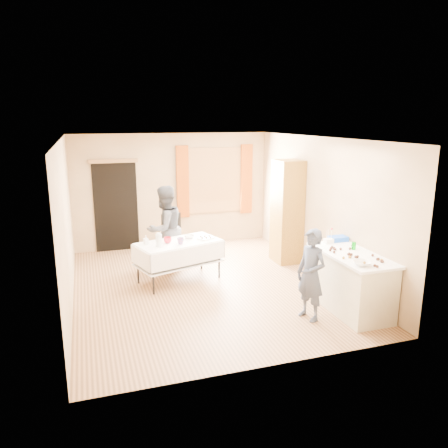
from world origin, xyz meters
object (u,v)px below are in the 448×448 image
object	(u,v)px
party_table	(179,258)
chair	(175,248)
woman	(165,229)
girl	(311,275)
counter	(350,282)
cabinet	(287,212)

from	to	relation	value
party_table	chair	bearing A→B (deg)	65.45
party_table	woman	xyz separation A→B (m)	(-0.13, 0.65, 0.39)
chair	girl	size ratio (longest dim) A/B	0.73
chair	woman	world-z (taller)	woman
counter	chair	bearing A→B (deg)	124.60
chair	woman	xyz separation A→B (m)	(-0.26, -0.43, 0.54)
counter	chair	xyz separation A→B (m)	(-2.14, 3.10, -0.15)
counter	girl	world-z (taller)	girl
woman	party_table	bearing A→B (deg)	69.44
counter	party_table	bearing A→B (deg)	138.33
counter	chair	distance (m)	3.77
girl	woman	distance (m)	3.24
cabinet	counter	size ratio (longest dim) A/B	1.38
girl	party_table	bearing A→B (deg)	-162.20
party_table	cabinet	bearing A→B (deg)	-6.72
cabinet	girl	bearing A→B (deg)	-108.22
party_table	chair	size ratio (longest dim) A/B	1.66
chair	girl	world-z (taller)	girl
girl	chair	bearing A→B (deg)	-174.34
party_table	girl	xyz separation A→B (m)	(1.52, -2.13, 0.24)
girl	woman	bearing A→B (deg)	-167.06
counter	woman	bearing A→B (deg)	131.92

